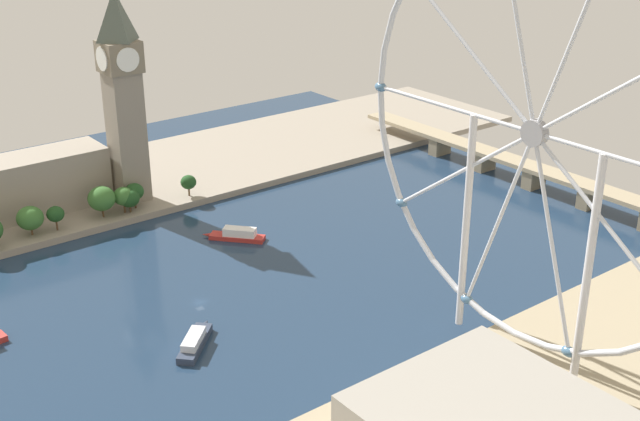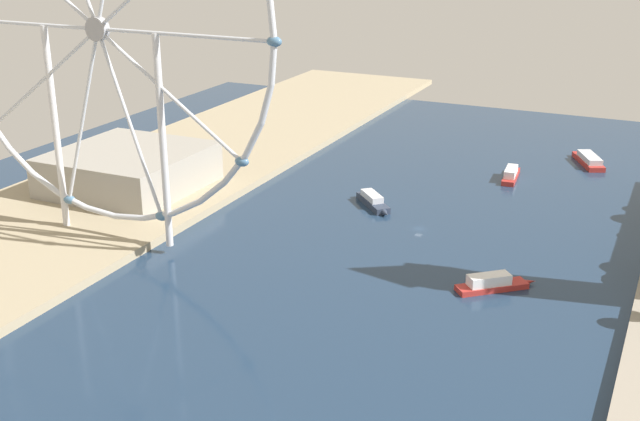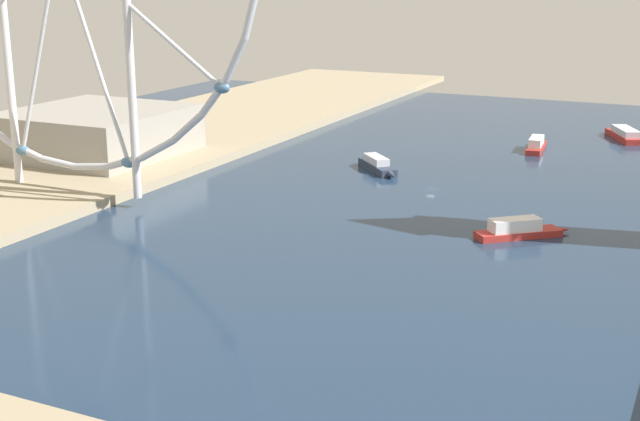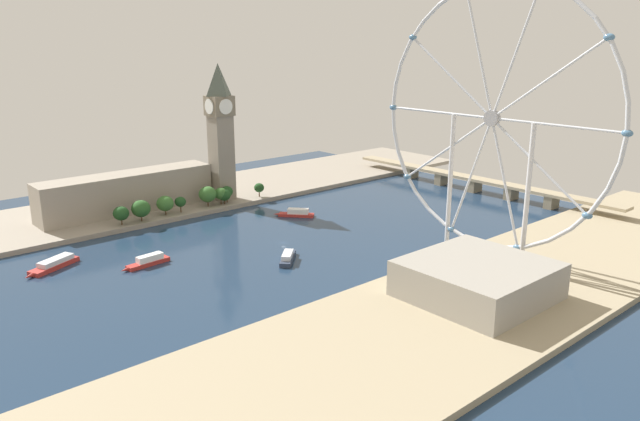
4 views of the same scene
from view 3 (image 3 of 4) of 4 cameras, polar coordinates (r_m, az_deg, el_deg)
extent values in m
plane|color=#1E334C|center=(279.04, 7.24, 1.43)|extent=(415.85, 415.85, 0.00)
cube|color=tan|center=(336.46, -13.08, 3.85)|extent=(90.00, 520.00, 3.00)
cylinder|color=silver|center=(249.56, -11.80, 12.52)|extent=(53.01, 1.23, 38.98)
cylinder|color=silver|center=(260.39, -14.55, 9.88)|extent=(21.14, 1.23, 61.85)
cylinder|color=silver|center=(273.54, -17.83, 9.89)|extent=(21.14, 1.23, 61.85)
ellipsoid|color=teal|center=(236.58, -6.42, 7.97)|extent=(4.80, 3.20, 3.20)
ellipsoid|color=teal|center=(258.87, -12.38, 3.08)|extent=(4.80, 3.20, 3.20)
ellipsoid|color=teal|center=(284.70, -18.79, 3.73)|extent=(4.80, 3.20, 3.20)
cylinder|color=silver|center=(282.75, -19.64, 8.85)|extent=(2.40, 2.40, 71.70)
cylinder|color=silver|center=(253.07, -12.24, 8.70)|extent=(2.40, 2.40, 71.70)
cube|color=gray|center=(323.12, -14.36, 5.01)|extent=(54.94, 56.74, 15.94)
cube|color=#B22D28|center=(344.72, 13.91, 4.00)|extent=(7.44, 23.33, 2.05)
cone|color=#B22D28|center=(357.74, 14.15, 4.40)|extent=(2.43, 4.30, 2.05)
cube|color=white|center=(343.10, 13.91, 4.40)|extent=(5.74, 14.14, 3.24)
cube|color=#2D384C|center=(301.73, 3.76, 2.84)|extent=(19.57, 20.15, 2.44)
cone|color=#2D384C|center=(290.00, 4.71, 2.30)|extent=(4.55, 4.61, 2.44)
cube|color=silver|center=(302.21, 3.68, 3.34)|extent=(12.46, 12.75, 2.41)
cube|color=#B22D28|center=(377.38, 19.21, 4.58)|extent=(18.18, 27.65, 2.24)
cone|color=#B22D28|center=(392.03, 18.49, 5.03)|extent=(4.09, 5.36, 2.24)
cube|color=silver|center=(375.70, 19.31, 4.90)|extent=(13.62, 19.71, 2.53)
cube|color=#B22D28|center=(232.82, 12.80, -1.49)|extent=(21.08, 19.41, 1.81)
cone|color=#B22D28|center=(239.24, 15.59, -1.22)|extent=(4.28, 4.05, 1.81)
cube|color=white|center=(231.57, 12.59, -0.91)|extent=(13.36, 12.53, 3.29)
camera|label=1|loc=(504.70, -15.26, 24.05)|focal=47.30mm
camera|label=2|loc=(43.22, -172.20, 60.77)|focal=45.43mm
camera|label=4|loc=(578.21, -12.36, 19.77)|focal=34.59mm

